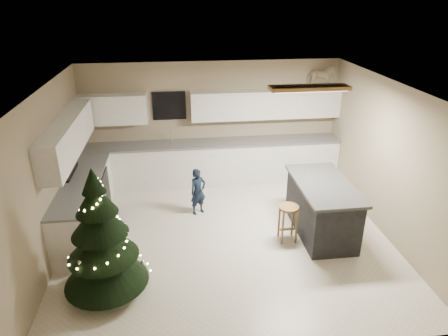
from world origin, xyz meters
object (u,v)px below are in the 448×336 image
at_px(island, 322,208).
at_px(bar_stool, 288,215).
at_px(toddler, 198,192).
at_px(rocking_horse, 320,77).
at_px(christmas_tree, 102,244).

relative_size(island, bar_stool, 2.64).
bearing_deg(toddler, rocking_horse, -0.78).
distance_m(christmas_tree, rocking_horse, 5.61).
bearing_deg(toddler, island, -52.71).
height_order(island, toddler, island).
distance_m(island, rocking_horse, 3.04).
bearing_deg(island, rocking_horse, 74.81).
bearing_deg(rocking_horse, toddler, 138.19).
bearing_deg(rocking_horse, christmas_tree, 150.14).
xyz_separation_m(bar_stool, christmas_tree, (-2.87, -0.94, 0.31)).
bearing_deg(island, bar_stool, -165.50).
bearing_deg(christmas_tree, island, 17.49).
height_order(island, christmas_tree, christmas_tree).
xyz_separation_m(christmas_tree, rocking_horse, (4.15, 3.48, 1.47)).
bearing_deg(island, christmas_tree, -162.51).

